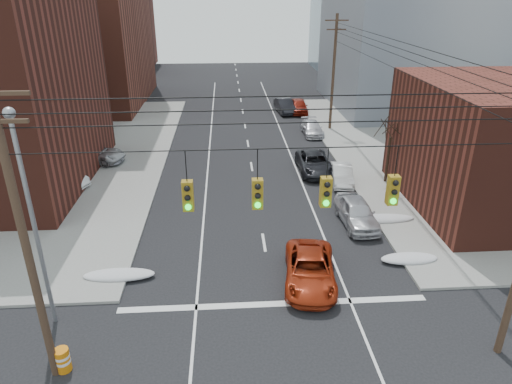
{
  "coord_description": "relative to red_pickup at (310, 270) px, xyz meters",
  "views": [
    {
      "loc": [
        -1.92,
        -10.19,
        13.07
      ],
      "look_at": [
        -0.43,
        12.29,
        3.0
      ],
      "focal_mm": 32.0,
      "sensor_mm": 36.0,
      "label": 1
    }
  ],
  "objects": [
    {
      "name": "building_brick_far",
      "position": [
        -27.9,
        65.92,
        5.29
      ],
      "size": [
        22.0,
        18.0,
        12.0
      ],
      "primitive_type": "cube",
      "color": "#4D2017",
      "rests_on": "ground"
    },
    {
      "name": "building_glass",
      "position": [
        22.1,
        61.92,
        10.29
      ],
      "size": [
        20.0,
        18.0,
        22.0
      ],
      "primitive_type": "cube",
      "color": "gray",
      "rests_on": "ground"
    },
    {
      "name": "utility_pole_left",
      "position": [
        -10.4,
        -5.08,
        5.07
      ],
      "size": [
        2.2,
        0.28,
        11.0
      ],
      "color": "#473323",
      "rests_on": "ground"
    },
    {
      "name": "utility_pole_far",
      "position": [
        6.6,
        25.92,
        5.07
      ],
      "size": [
        2.2,
        0.28,
        11.0
      ],
      "color": "#473323",
      "rests_on": "ground"
    },
    {
      "name": "traffic_signals",
      "position": [
        -1.8,
        -5.11,
        6.45
      ],
      "size": [
        17.0,
        0.42,
        2.02
      ],
      "color": "black",
      "rests_on": "ground"
    },
    {
      "name": "street_light",
      "position": [
        -11.4,
        -2.08,
        4.83
      ],
      "size": [
        0.44,
        0.44,
        9.32
      ],
      "color": "gray",
      "rests_on": "ground"
    },
    {
      "name": "bare_tree",
      "position": [
        7.69,
        11.92,
        1.61
      ],
      "size": [
        2.09,
        2.2,
        4.93
      ],
      "color": "black",
      "rests_on": "ground"
    },
    {
      "name": "snow_nw",
      "position": [
        -9.3,
        0.92,
        -0.5
      ],
      "size": [
        3.5,
        1.08,
        0.42
      ],
      "primitive_type": "ellipsoid",
      "color": "silver",
      "rests_on": "ground"
    },
    {
      "name": "snow_ne",
      "position": [
        5.5,
        1.42,
        -0.5
      ],
      "size": [
        3.0,
        1.08,
        0.42
      ],
      "primitive_type": "ellipsoid",
      "color": "silver",
      "rests_on": "ground"
    },
    {
      "name": "snow_east_far",
      "position": [
        5.5,
        5.92,
        -0.5
      ],
      "size": [
        4.0,
        1.08,
        0.42
      ],
      "primitive_type": "ellipsoid",
      "color": "silver",
      "rests_on": "ground"
    },
    {
      "name": "red_pickup",
      "position": [
        0.0,
        0.0,
        0.0
      ],
      "size": [
        3.04,
        5.41,
        1.43
      ],
      "primitive_type": "imported",
      "rotation": [
        0.0,
        0.0,
        -0.14
      ],
      "color": "maroon",
      "rests_on": "ground"
    },
    {
      "name": "parked_car_a",
      "position": [
        3.85,
        5.77,
        0.07
      ],
      "size": [
        2.05,
        4.69,
        1.57
      ],
      "primitive_type": "imported",
      "rotation": [
        0.0,
        0.0,
        0.04
      ],
      "color": "silver",
      "rests_on": "ground"
    },
    {
      "name": "parked_car_b",
      "position": [
        4.5,
        12.13,
        -0.06
      ],
      "size": [
        1.92,
        4.15,
        1.32
      ],
      "primitive_type": "imported",
      "rotation": [
        0.0,
        0.0,
        -0.14
      ],
      "color": "silver",
      "rests_on": "ground"
    },
    {
      "name": "parked_car_c",
      "position": [
        2.9,
        14.45,
        0.02
      ],
      "size": [
        2.43,
        5.27,
        1.46
      ],
      "primitive_type": "imported",
      "rotation": [
        0.0,
        0.0,
        0.0
      ],
      "color": "black",
      "rests_on": "ground"
    },
    {
      "name": "parked_car_d",
      "position": [
        4.5,
        24.31,
        -0.07
      ],
      "size": [
        1.8,
        4.42,
        1.28
      ],
      "primitive_type": "imported",
      "rotation": [
        0.0,
        0.0,
        -0.0
      ],
      "color": "silver",
      "rests_on": "ground"
    },
    {
      "name": "parked_car_e",
      "position": [
        4.5,
        32.86,
        0.07
      ],
      "size": [
        2.13,
        4.72,
        1.57
      ],
      "primitive_type": "imported",
      "rotation": [
        0.0,
        0.0,
        -0.06
      ],
      "color": "maroon",
      "rests_on": "ground"
    },
    {
      "name": "parked_car_f",
      "position": [
        2.9,
        33.08,
        0.07
      ],
      "size": [
        2.2,
        4.9,
        1.56
      ],
      "primitive_type": "imported",
      "rotation": [
        0.0,
        0.0,
        0.12
      ],
      "color": "black",
      "rests_on": "ground"
    },
    {
      "name": "lot_car_a",
      "position": [
        -15.63,
        12.3,
        0.1
      ],
      "size": [
        4.26,
        2.71,
        1.33
      ],
      "primitive_type": "imported",
      "rotation": [
        0.0,
        0.0,
        1.22
      ],
      "color": "silver",
      "rests_on": "sidewalk_nw"
    },
    {
      "name": "lot_car_b",
      "position": [
        -14.63,
        17.39,
        0.15
      ],
      "size": [
        5.52,
        3.47,
        1.42
      ],
      "primitive_type": "imported",
      "rotation": [
        0.0,
        0.0,
        1.34
      ],
      "color": "#A7A7AB",
      "rests_on": "sidewalk_nw"
    },
    {
      "name": "lot_car_d",
      "position": [
        -18.23,
        22.67,
        0.14
      ],
      "size": [
        4.45,
        2.89,
        1.41
      ],
      "primitive_type": "imported",
      "rotation": [
        0.0,
        0.0,
        1.25
      ],
      "color": "#9F9FA3",
      "rests_on": "sidewalk_nw"
    },
    {
      "name": "construction_barrel",
      "position": [
        -10.12,
        -4.94,
        -0.22
      ],
      "size": [
        0.66,
        0.66,
        0.96
      ],
      "rotation": [
        0.0,
        0.0,
        -0.24
      ],
      "color": "orange",
      "rests_on": "ground"
    }
  ]
}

